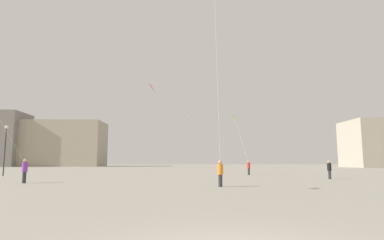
{
  "coord_description": "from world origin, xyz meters",
  "views": [
    {
      "loc": [
        -0.94,
        -5.16,
        1.54
      ],
      "look_at": [
        0.0,
        21.82,
        5.03
      ],
      "focal_mm": 29.71,
      "sensor_mm": 36.0,
      "label": 1
    }
  ],
  "objects_px": {
    "person_in_purple": "(25,170)",
    "person_in_black": "(329,169)",
    "person_in_orange": "(220,172)",
    "person_in_red": "(249,167)",
    "kite_lime_delta": "(235,117)",
    "lamppost_east": "(5,142)",
    "building_centre_hall": "(59,144)",
    "kite_crimson_delta": "(154,88)"
  },
  "relations": [
    {
      "from": "person_in_purple",
      "to": "person_in_black",
      "type": "bearing_deg",
      "value": 167.28
    },
    {
      "from": "person_in_black",
      "to": "person_in_purple",
      "type": "height_order",
      "value": "person_in_purple"
    },
    {
      "from": "person_in_orange",
      "to": "person_in_red",
      "type": "bearing_deg",
      "value": 30.77
    },
    {
      "from": "person_in_black",
      "to": "person_in_purple",
      "type": "bearing_deg",
      "value": 47.03
    },
    {
      "from": "person_in_red",
      "to": "kite_lime_delta",
      "type": "relative_size",
      "value": 0.26
    },
    {
      "from": "lamppost_east",
      "to": "building_centre_hall",
      "type": "bearing_deg",
      "value": 106.18
    },
    {
      "from": "kite_crimson_delta",
      "to": "building_centre_hall",
      "type": "distance_m",
      "value": 67.21
    },
    {
      "from": "kite_crimson_delta",
      "to": "lamppost_east",
      "type": "height_order",
      "value": "kite_crimson_delta"
    },
    {
      "from": "building_centre_hall",
      "to": "kite_lime_delta",
      "type": "bearing_deg",
      "value": -53.12
    },
    {
      "from": "kite_lime_delta",
      "to": "kite_crimson_delta",
      "type": "relative_size",
      "value": 0.53
    },
    {
      "from": "person_in_purple",
      "to": "kite_lime_delta",
      "type": "height_order",
      "value": "kite_lime_delta"
    },
    {
      "from": "kite_crimson_delta",
      "to": "building_centre_hall",
      "type": "relative_size",
      "value": 0.44
    },
    {
      "from": "kite_lime_delta",
      "to": "lamppost_east",
      "type": "height_order",
      "value": "kite_lime_delta"
    },
    {
      "from": "person_in_red",
      "to": "person_in_purple",
      "type": "bearing_deg",
      "value": 33.88
    },
    {
      "from": "person_in_black",
      "to": "building_centre_hall",
      "type": "height_order",
      "value": "building_centre_hall"
    },
    {
      "from": "person_in_orange",
      "to": "person_in_red",
      "type": "height_order",
      "value": "person_in_orange"
    },
    {
      "from": "person_in_black",
      "to": "building_centre_hall",
      "type": "relative_size",
      "value": 0.06
    },
    {
      "from": "building_centre_hall",
      "to": "lamppost_east",
      "type": "relative_size",
      "value": 4.93
    },
    {
      "from": "person_in_black",
      "to": "person_in_orange",
      "type": "height_order",
      "value": "person_in_orange"
    },
    {
      "from": "person_in_purple",
      "to": "person_in_red",
      "type": "height_order",
      "value": "person_in_purple"
    },
    {
      "from": "lamppost_east",
      "to": "kite_crimson_delta",
      "type": "bearing_deg",
      "value": 9.29
    },
    {
      "from": "person_in_purple",
      "to": "lamppost_east",
      "type": "distance_m",
      "value": 13.37
    },
    {
      "from": "person_in_purple",
      "to": "building_centre_hall",
      "type": "bearing_deg",
      "value": -93.57
    },
    {
      "from": "lamppost_east",
      "to": "person_in_red",
      "type": "bearing_deg",
      "value": 3.87
    },
    {
      "from": "lamppost_east",
      "to": "person_in_orange",
      "type": "bearing_deg",
      "value": -35.0
    },
    {
      "from": "person_in_purple",
      "to": "kite_lime_delta",
      "type": "xyz_separation_m",
      "value": [
        17.52,
        15.11,
        5.96
      ]
    },
    {
      "from": "person_in_orange",
      "to": "kite_crimson_delta",
      "type": "bearing_deg",
      "value": 66.47
    },
    {
      "from": "person_in_orange",
      "to": "building_centre_hall",
      "type": "relative_size",
      "value": 0.06
    },
    {
      "from": "kite_lime_delta",
      "to": "lamppost_east",
      "type": "distance_m",
      "value": 25.47
    },
    {
      "from": "person_in_purple",
      "to": "kite_crimson_delta",
      "type": "relative_size",
      "value": 0.15
    },
    {
      "from": "person_in_orange",
      "to": "kite_lime_delta",
      "type": "xyz_separation_m",
      "value": [
        4.13,
        18.78,
        6.02
      ]
    },
    {
      "from": "person_in_purple",
      "to": "lamppost_east",
      "type": "xyz_separation_m",
      "value": [
        -7.36,
        10.86,
        2.58
      ]
    },
    {
      "from": "person_in_red",
      "to": "kite_lime_delta",
      "type": "xyz_separation_m",
      "value": [
        -1.07,
        2.49,
        6.03
      ]
    },
    {
      "from": "kite_crimson_delta",
      "to": "person_in_purple",
      "type": "bearing_deg",
      "value": -120.48
    },
    {
      "from": "person_in_orange",
      "to": "person_in_red",
      "type": "distance_m",
      "value": 17.1
    },
    {
      "from": "kite_lime_delta",
      "to": "kite_crimson_delta",
      "type": "height_order",
      "value": "kite_crimson_delta"
    },
    {
      "from": "building_centre_hall",
      "to": "kite_crimson_delta",
      "type": "bearing_deg",
      "value": -60.64
    },
    {
      "from": "building_centre_hall",
      "to": "person_in_black",
      "type": "bearing_deg",
      "value": -54.14
    },
    {
      "from": "person_in_orange",
      "to": "building_centre_hall",
      "type": "height_order",
      "value": "building_centre_hall"
    },
    {
      "from": "person_in_black",
      "to": "person_in_orange",
      "type": "distance_m",
      "value": 13.08
    },
    {
      "from": "person_in_orange",
      "to": "kite_crimson_delta",
      "type": "distance_m",
      "value": 20.06
    },
    {
      "from": "person_in_purple",
      "to": "person_in_orange",
      "type": "xyz_separation_m",
      "value": [
        13.39,
        -3.67,
        -0.06
      ]
    }
  ]
}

